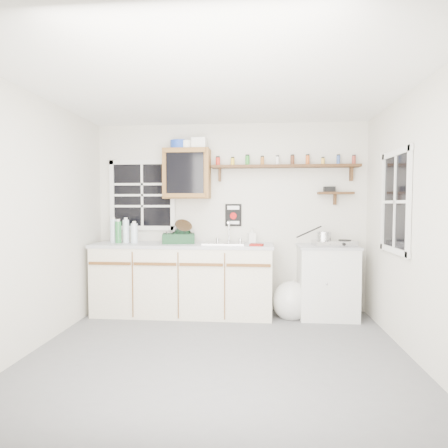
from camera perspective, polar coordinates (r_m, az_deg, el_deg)
The scene contains 18 objects.
room at distance 3.46m, azimuth -0.97°, elevation 0.12°, with size 3.64×3.24×2.54m.
main_cabinet at distance 4.92m, azimuth -6.27°, elevation -8.30°, with size 2.31×0.63×0.92m.
right_cabinet at distance 4.94m, azimuth 15.42°, elevation -8.40°, with size 0.73×0.57×0.91m.
sink at distance 4.78m, azimuth 0.04°, elevation -2.91°, with size 0.52×0.44×0.29m.
upper_cabinet at distance 4.98m, azimuth -5.64°, elevation 7.61°, with size 0.60×0.32×0.65m.
upper_cabinet_clutter at distance 5.02m, azimuth -5.70°, elevation 11.98°, with size 0.47×0.24×0.14m.
spice_shelf at distance 4.99m, azimuth 9.11°, elevation 8.77°, with size 1.91×0.18×0.35m.
secondary_shelf at distance 5.06m, azimuth 16.37°, elevation 4.61°, with size 0.45×0.16×0.24m.
warning_sign at distance 5.03m, azimuth 1.43°, elevation 1.37°, with size 0.22×0.02×0.30m.
window_back at distance 5.25m, azimuth -12.34°, elevation 4.31°, with size 0.93×0.03×0.98m.
window_right at distance 4.24m, azimuth 24.69°, elevation 3.08°, with size 0.03×0.78×1.08m.
water_bottles at distance 5.08m, azimuth -15.17°, elevation -1.11°, with size 0.38×0.14×0.34m.
dish_rack at distance 4.92m, azimuth -6.74°, elevation -1.74°, with size 0.46×0.38×0.31m.
soap_bottle at distance 4.90m, azimuth 4.24°, elevation -1.74°, with size 0.09×0.09×0.20m, color silver.
rag at distance 4.59m, azimuth 4.98°, elevation -3.18°, with size 0.16×0.13×0.02m, color maroon.
hotplate at distance 4.86m, azimuth 16.45°, elevation -2.78°, with size 0.54×0.33×0.07m.
saucepan at distance 4.83m, azimuth 14.90°, elevation -1.77°, with size 0.41×0.28×0.19m.
trash_bag at distance 4.85m, azimuth 10.23°, elevation -11.43°, with size 0.45×0.41×0.51m.
Camera 1 is at (0.35, -3.43, 1.42)m, focal length 30.00 mm.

